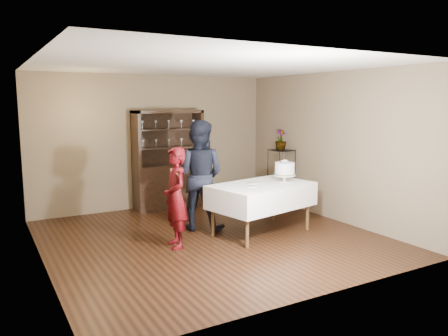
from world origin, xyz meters
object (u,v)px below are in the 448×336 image
(cake, at_px, (285,170))
(potted_plant, at_px, (281,140))
(woman, at_px, (176,198))
(china_hutch, at_px, (168,176))
(cake_table, at_px, (261,196))
(man, at_px, (199,175))
(plant_etagere, at_px, (281,175))

(cake, height_order, potted_plant, potted_plant)
(woman, xyz_separation_m, cake, (1.96, -0.05, 0.28))
(cake, relative_size, potted_plant, 1.22)
(china_hutch, height_order, cake_table, china_hutch)
(man, height_order, cake, man)
(cake, bearing_deg, plant_etagere, 54.85)
(china_hutch, height_order, man, china_hutch)
(plant_etagere, distance_m, cake, 1.74)
(cake_table, bearing_deg, cake, -1.10)
(man, xyz_separation_m, potted_plant, (2.20, 0.66, 0.47))
(plant_etagere, relative_size, cake, 2.35)
(china_hutch, bearing_deg, man, -94.92)
(man, relative_size, cake, 3.64)
(cake, bearing_deg, cake_table, 178.90)
(china_hutch, height_order, woman, china_hutch)
(china_hutch, bearing_deg, woman, -109.88)
(plant_etagere, relative_size, woman, 0.80)
(cake_table, height_order, cake, cake)
(plant_etagere, bearing_deg, china_hutch, 153.17)
(china_hutch, relative_size, cake_table, 1.10)
(plant_etagere, relative_size, man, 0.65)
(woman, distance_m, potted_plant, 3.28)
(plant_etagere, distance_m, man, 2.34)
(cake_table, relative_size, cake, 3.58)
(potted_plant, bearing_deg, plant_etagere, -17.01)
(plant_etagere, distance_m, cake_table, 1.99)
(cake, bearing_deg, man, 149.55)
(cake, distance_m, potted_plant, 1.73)
(cake_table, xyz_separation_m, cake, (0.46, -0.01, 0.40))
(plant_etagere, bearing_deg, man, -163.63)
(woman, bearing_deg, potted_plant, 120.52)
(woman, xyz_separation_m, potted_plant, (2.92, 1.34, 0.64))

